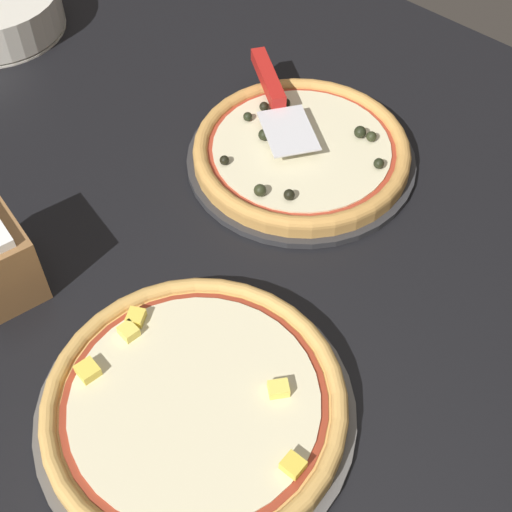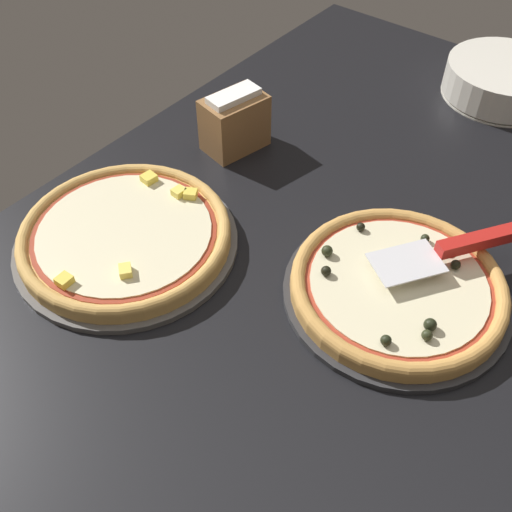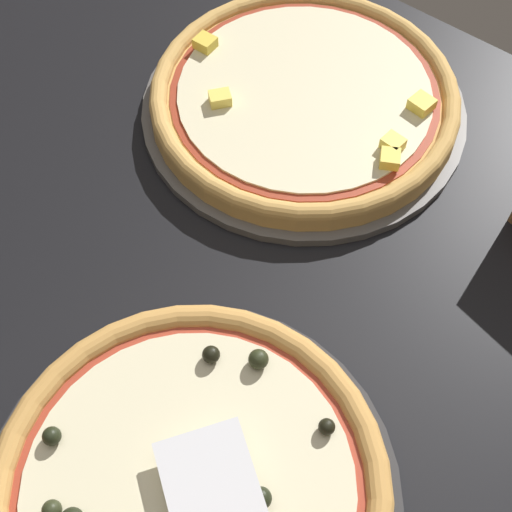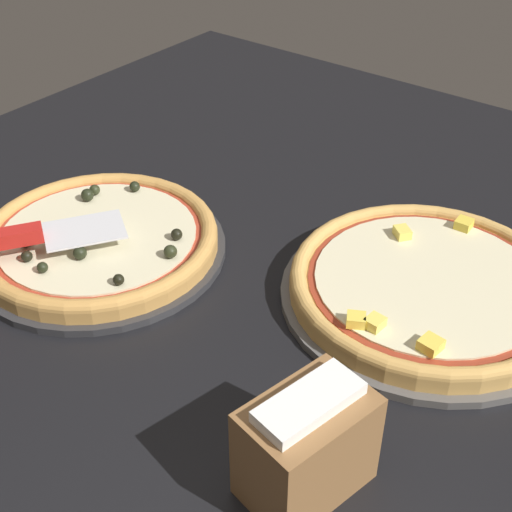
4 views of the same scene
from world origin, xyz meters
The scene contains 6 objects.
ground_plane centered at (0.00, 0.00, -1.80)cm, with size 153.98×107.98×3.60cm, color black.
pizza_pan_front centered at (-0.07, -7.43, 0.50)cm, with size 33.45×33.45×1.00cm, color #2D2D30.
pizza_front centered at (-0.07, -7.43, 2.37)cm, with size 31.44×31.44×3.85cm.
pizza_pan_back centered at (-17.48, 31.42, 0.50)cm, with size 35.48×35.48×1.00cm, color #565451.
pizza_back centered at (-17.46, 31.42, 2.46)cm, with size 33.35×33.35×3.47cm.
serving_spatula centered at (9.66, -11.93, 5.66)cm, with size 21.60×16.44×2.00cm.
Camera 1 is at (-46.84, 53.83, 72.46)cm, focal length 50.00 mm.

